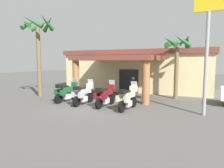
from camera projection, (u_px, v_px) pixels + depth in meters
The scene contains 10 objects.
ground_plane at pixel (91, 106), 12.92m from camera, with size 80.00×80.00×0.00m, color #514F4C.
motel_building at pixel (138, 70), 20.71m from camera, with size 14.49×10.96×3.91m.
motorcycle_green at pixel (67, 92), 14.26m from camera, with size 0.77×2.21×1.61m.
motorcycle_silver at pixel (83, 94), 13.33m from camera, with size 0.70×2.21×1.61m.
motorcycle_maroon at pixel (105, 96), 12.72m from camera, with size 0.71×2.21×1.61m.
motorcycle_cream at pixel (128, 98), 11.87m from camera, with size 0.73×2.21×1.61m.
pedestrian at pixel (133, 86), 15.66m from camera, with size 0.41×0.39×1.65m.
palm_tree_roadside at pixel (38, 35), 16.01m from camera, with size 2.41×2.63×6.44m.
palm_tree_near_portico at pixel (177, 50), 15.05m from camera, with size 2.21×2.28×4.82m.
roadside_sign at pixel (208, 32), 10.27m from camera, with size 1.40×0.18×6.43m.
Camera 1 is at (6.91, -10.72, 2.83)m, focal length 32.60 mm.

